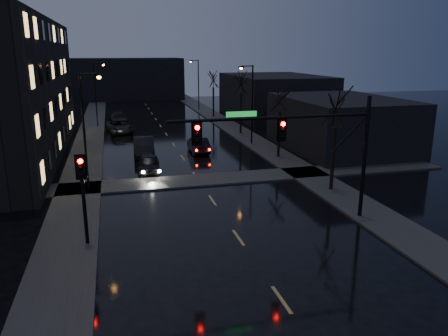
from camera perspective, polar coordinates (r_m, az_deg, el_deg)
ground at (r=16.28m, az=10.27°, el=-20.15°), size 160.00×160.00×0.00m
sidewalk_left at (r=47.96m, az=-17.24°, el=3.22°), size 3.00×140.00×0.12m
sidewalk_right at (r=50.00m, az=2.62°, el=4.34°), size 3.00×140.00×0.12m
sidewalk_cross at (r=32.40m, az=-3.30°, el=-1.60°), size 40.00×3.00×0.12m
commercial_right_near at (r=44.12m, az=14.90°, el=5.63°), size 10.00×14.00×5.00m
commercial_right_far at (r=64.51m, az=6.57°, el=9.31°), size 12.00×18.00×6.00m
far_block at (r=90.19m, az=-12.76°, el=11.28°), size 22.00×10.00×8.00m
signal_mast at (r=23.55m, az=10.35°, el=3.90°), size 11.11×0.41×7.00m
signal_pole_left at (r=21.96m, az=-17.97°, el=-2.40°), size 0.35×0.41×4.53m
tree_near at (r=29.81m, az=14.52°, el=8.59°), size 3.52×3.52×8.08m
tree_mid_a at (r=38.87m, az=7.36°, el=9.75°), size 3.30×3.30×7.58m
tree_mid_b at (r=50.14m, az=2.26°, el=11.92°), size 3.74×3.74×8.59m
tree_far at (r=63.69m, az=-1.42°, el=12.09°), size 3.43×3.43×7.88m
streetlight_l_near at (r=30.37m, az=-17.49°, el=5.74°), size 1.53×0.28×8.00m
streetlight_l_far at (r=57.19m, az=-16.27°, el=9.88°), size 1.53×0.28×8.00m
streetlight_r_mid at (r=44.32m, az=3.44°, el=9.11°), size 1.53×0.28×8.00m
streetlight_r_far at (r=71.41m, az=-3.53°, el=11.35°), size 1.53×0.28×8.00m
oncoming_car_a at (r=34.94m, az=-9.81°, el=0.55°), size 2.02×4.30×1.42m
oncoming_car_b at (r=40.62m, az=-10.44°, el=2.75°), size 2.06×5.26×1.71m
oncoming_car_c at (r=52.80m, az=-13.49°, el=5.30°), size 3.32×5.88×1.55m
oncoming_car_d at (r=59.71m, az=-13.61°, el=6.33°), size 2.53×5.18×1.45m
lead_car at (r=41.45m, az=-3.37°, el=3.04°), size 1.58×4.42×1.45m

